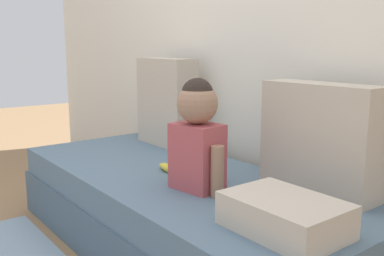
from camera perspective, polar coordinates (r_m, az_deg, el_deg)
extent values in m
plane|color=#93704C|center=(2.33, -1.80, -15.64)|extent=(12.00, 12.00, 0.00)
cube|color=silver|center=(2.46, 9.03, 14.54)|extent=(5.31, 0.10, 2.41)
cube|color=#495F70|center=(2.28, -1.82, -12.77)|extent=(2.11, 0.86, 0.25)
cube|color=slate|center=(2.20, -1.85, -7.91)|extent=(2.04, 0.84, 0.15)
cube|color=#C1B29E|center=(2.78, -3.33, 3.38)|extent=(0.45, 0.16, 0.55)
cube|color=#C1B29E|center=(1.95, 16.25, -1.31)|extent=(0.53, 0.16, 0.47)
cube|color=#B24C51|center=(1.93, 0.68, -3.75)|extent=(0.23, 0.18, 0.29)
sphere|color=#9E755B|center=(1.88, 0.69, 3.22)|extent=(0.18, 0.18, 0.18)
sphere|color=#2D231E|center=(1.88, 0.70, 4.44)|extent=(0.14, 0.14, 0.14)
cylinder|color=#9E755B|center=(2.04, -1.68, -3.99)|extent=(0.06, 0.06, 0.22)
cylinder|color=#9E755B|center=(1.84, 3.30, -5.68)|extent=(0.06, 0.06, 0.22)
ellipsoid|color=yellow|center=(2.21, -3.10, -5.25)|extent=(0.17, 0.06, 0.04)
cube|color=beige|center=(1.55, 11.96, -11.01)|extent=(0.40, 0.28, 0.12)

